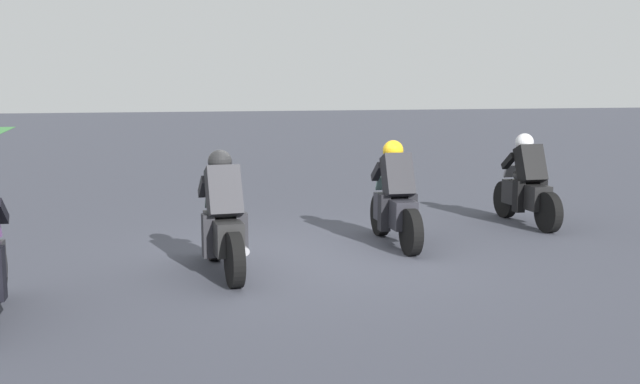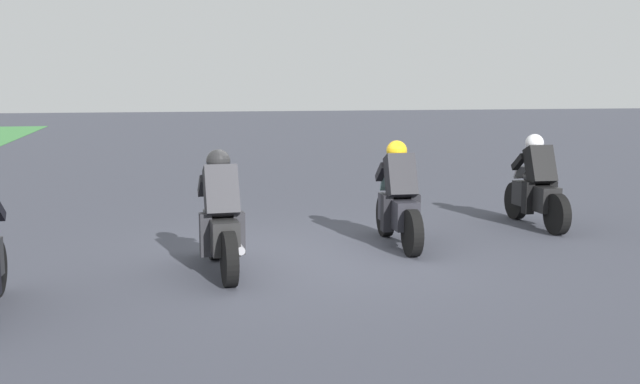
{
  "view_description": "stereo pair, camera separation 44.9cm",
  "coord_description": "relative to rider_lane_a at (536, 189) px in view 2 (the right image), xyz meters",
  "views": [
    {
      "loc": [
        -9.21,
        2.6,
        2.26
      ],
      "look_at": [
        -0.1,
        -0.07,
        0.9
      ],
      "focal_mm": 41.02,
      "sensor_mm": 36.0,
      "label": 1
    },
    {
      "loc": [
        -9.32,
        2.17,
        2.26
      ],
      "look_at": [
        -0.1,
        -0.07,
        0.9
      ],
      "focal_mm": 41.02,
      "sensor_mm": 36.0,
      "label": 2
    }
  ],
  "objects": [
    {
      "name": "ground_plane",
      "position": [
        -1.3,
        4.05,
        -0.62
      ],
      "size": [
        120.0,
        120.0,
        0.0
      ],
      "primitive_type": "plane",
      "color": "#3B3D48"
    },
    {
      "name": "rider_lane_b",
      "position": [
        -0.85,
        2.68,
        0.0
      ],
      "size": [
        2.04,
        0.55,
        1.51
      ],
      "rotation": [
        0.0,
        0.0,
        -0.07
      ],
      "color": "black",
      "rests_on": "ground_plane"
    },
    {
      "name": "rider_lane_a",
      "position": [
        0.0,
        0.0,
        0.0
      ],
      "size": [
        2.04,
        0.55,
        1.51
      ],
      "rotation": [
        0.0,
        0.0,
        -0.05
      ],
      "color": "black",
      "rests_on": "ground_plane"
    },
    {
      "name": "rider_lane_c",
      "position": [
        -1.77,
        5.32,
        0.0
      ],
      "size": [
        2.04,
        0.54,
        1.51
      ],
      "rotation": [
        0.0,
        0.0,
        0.02
      ],
      "color": "black",
      "rests_on": "ground_plane"
    }
  ]
}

